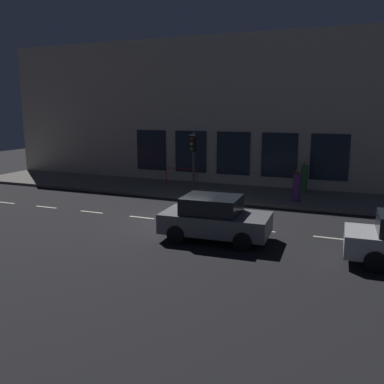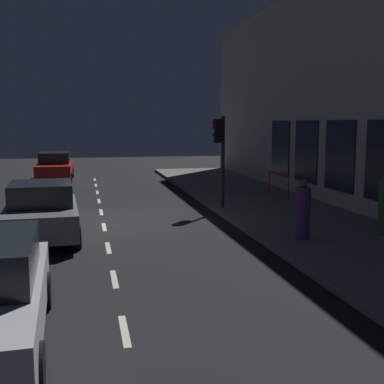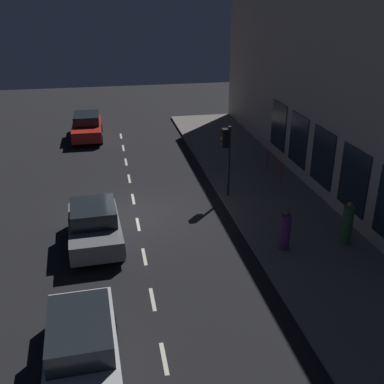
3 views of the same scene
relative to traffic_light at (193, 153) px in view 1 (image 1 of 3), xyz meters
The scene contains 9 objects.
ground_plane 4.95m from the traffic_light, 168.11° to the right, with size 60.00×60.00×0.00m, color black.
sidewalk 3.21m from the traffic_light, 23.80° to the right, with size 4.50×32.00×0.15m.
building_facade 5.07m from the traffic_light, 11.04° to the right, with size 0.65×32.00×8.86m.
lane_centre_line 5.22m from the traffic_light, 155.92° to the right, with size 0.12×27.20×0.01m.
traffic_light is the anchor object (origin of this frame).
parked_car_0 6.95m from the traffic_light, 151.65° to the right, with size 2.11×3.91×1.58m.
pedestrian_0 6.32m from the traffic_light, 57.60° to the right, with size 0.54×0.54×1.68m.
pedestrian_1 5.43m from the traffic_light, 80.42° to the right, with size 0.51×0.51×1.58m.
red_railing 4.00m from the traffic_light, 32.48° to the left, with size 0.05×2.10×0.97m.
Camera 1 is at (-15.34, -6.93, 4.63)m, focal length 38.75 mm.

